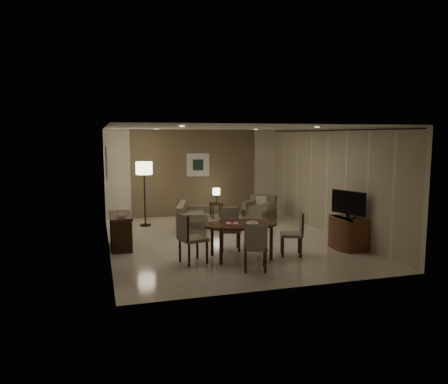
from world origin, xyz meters
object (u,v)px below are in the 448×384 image
object	(u,v)px
chair_near	(255,247)
chair_right	(291,234)
chair_far	(230,230)
tv_cabinet	(348,233)
dining_table	(241,241)
console_desk	(121,231)
armchair	(259,208)
sofa	(193,217)
floor_lamp	(145,194)
side_table	(216,210)
chair_left	(193,238)

from	to	relation	value
chair_near	chair_right	size ratio (longest dim) A/B	0.99
chair_near	chair_far	world-z (taller)	chair_far
tv_cabinet	dining_table	xyz separation A→B (m)	(-2.55, -0.06, 0.01)
tv_cabinet	dining_table	bearing A→B (deg)	-178.57
console_desk	tv_cabinet	bearing A→B (deg)	-17.05
armchair	tv_cabinet	bearing A→B (deg)	-33.11
chair_near	chair_far	size ratio (longest dim) A/B	0.99
dining_table	chair_right	xyz separation A→B (m)	(1.07, -0.11, 0.10)
chair_near	tv_cabinet	bearing A→B (deg)	-141.68
console_desk	armchair	size ratio (longest dim) A/B	1.47
dining_table	chair_far	bearing A→B (deg)	93.05
tv_cabinet	sofa	distance (m)	4.07
chair_near	floor_lamp	size ratio (longest dim) A/B	0.51
console_desk	side_table	size ratio (longest dim) A/B	2.55
chair_right	armchair	world-z (taller)	chair_right
chair_left	armchair	bearing A→B (deg)	-53.10
console_desk	floor_lamp	distance (m)	2.46
chair_near	console_desk	bearing A→B (deg)	-27.86
console_desk	chair_far	size ratio (longest dim) A/B	1.31
armchair	floor_lamp	world-z (taller)	floor_lamp
console_desk	armchair	distance (m)	4.63
chair_far	console_desk	bearing A→B (deg)	170.92
console_desk	side_table	bearing A→B (deg)	43.04
armchair	chair_right	bearing A→B (deg)	-55.78
armchair	side_table	world-z (taller)	armchair
chair_left	side_table	distance (m)	4.74
chair_far	side_table	bearing A→B (deg)	91.46
chair_near	chair_far	xyz separation A→B (m)	(-0.02, 1.53, 0.00)
dining_table	chair_far	xyz separation A→B (m)	(-0.04, 0.67, 0.10)
console_desk	sofa	world-z (taller)	console_desk
sofa	armchair	xyz separation A→B (m)	(2.18, 0.77, 0.00)
console_desk	chair_left	distance (m)	2.09
chair_near	chair_far	distance (m)	1.53
console_desk	chair_left	size ratio (longest dim) A/B	1.21
armchair	chair_near	bearing A→B (deg)	-66.75
console_desk	chair_far	xyz separation A→B (m)	(2.31, -0.90, 0.08)
tv_cabinet	chair_far	bearing A→B (deg)	166.85
sofa	floor_lamp	world-z (taller)	floor_lamp
dining_table	chair_far	distance (m)	0.67
console_desk	chair_far	world-z (taller)	chair_far
chair_far	dining_table	bearing A→B (deg)	-74.81
dining_table	side_table	distance (m)	4.43
chair_far	sofa	size ratio (longest dim) A/B	0.60
dining_table	chair_left	xyz separation A→B (m)	(-1.02, -0.05, 0.14)
chair_right	dining_table	bearing A→B (deg)	-75.54
side_table	floor_lamp	distance (m)	2.38
chair_right	armchair	xyz separation A→B (m)	(0.72, 3.76, -0.10)
console_desk	dining_table	bearing A→B (deg)	-33.70
chair_near	chair_far	bearing A→B (deg)	-70.85
armchair	chair_far	bearing A→B (deg)	-76.43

